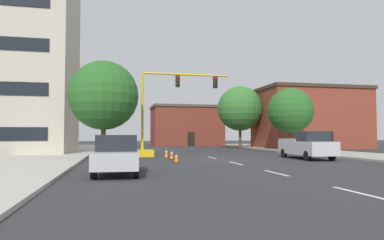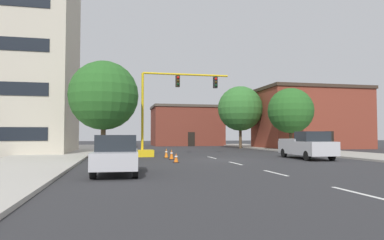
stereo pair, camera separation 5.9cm
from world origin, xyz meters
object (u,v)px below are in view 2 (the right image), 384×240
at_px(traffic_cone_roadside_b, 176,158).
at_px(tree_right_far, 240,109).
at_px(tree_right_mid, 291,111).
at_px(pickup_truck_silver, 307,146).
at_px(traffic_signal_gantry, 155,130).
at_px(traffic_cone_roadside_a, 172,154).
at_px(tree_left_near, 104,96).
at_px(sedan_silver_near_left, 117,154).
at_px(traffic_cone_roadside_c, 166,153).

bearing_deg(traffic_cone_roadside_b, tree_right_far, 60.46).
xyz_separation_m(tree_right_mid, pickup_truck_silver, (-4.54, -10.82, -3.36)).
bearing_deg(traffic_signal_gantry, traffic_cone_roadside_a, -76.68).
relative_size(tree_right_mid, tree_left_near, 0.93).
distance_m(tree_right_mid, pickup_truck_silver, 12.20).
distance_m(tree_left_near, sedan_silver_near_left, 11.32).
height_order(traffic_cone_roadside_a, traffic_cone_roadside_b, traffic_cone_roadside_a).
xyz_separation_m(tree_left_near, traffic_cone_roadside_a, (4.80, -2.08, -4.32)).
xyz_separation_m(tree_left_near, traffic_cone_roadside_c, (4.67, -0.30, -4.31)).
bearing_deg(sedan_silver_near_left, tree_right_mid, 44.82).
height_order(traffic_cone_roadside_a, traffic_cone_roadside_c, traffic_cone_roadside_c).
bearing_deg(sedan_silver_near_left, traffic_signal_gantry, 76.46).
bearing_deg(traffic_cone_roadside_a, pickup_truck_silver, -8.74).
xyz_separation_m(tree_right_mid, tree_right_far, (-2.35, 9.04, 0.87)).
relative_size(traffic_signal_gantry, pickup_truck_silver, 1.47).
xyz_separation_m(traffic_cone_roadside_b, traffic_cone_roadside_c, (0.00, 4.58, 0.06)).
bearing_deg(traffic_cone_roadside_b, tree_left_near, 133.72).
bearing_deg(traffic_cone_roadside_c, traffic_cone_roadside_a, -85.71).
distance_m(traffic_signal_gantry, traffic_cone_roadside_a, 4.10).
bearing_deg(traffic_cone_roadside_c, traffic_signal_gantry, 111.68).
distance_m(sedan_silver_near_left, traffic_cone_roadside_c, 10.95).
bearing_deg(tree_right_mid, traffic_cone_roadside_c, -152.25).
xyz_separation_m(tree_right_far, traffic_cone_roadside_c, (-12.00, -16.59, -4.84)).
bearing_deg(traffic_signal_gantry, tree_right_far, 49.35).
height_order(tree_right_mid, pickup_truck_silver, tree_right_mid).
bearing_deg(tree_left_near, traffic_cone_roadside_b, -46.28).
xyz_separation_m(traffic_signal_gantry, tree_left_near, (-3.96, -1.49, 2.49)).
relative_size(sedan_silver_near_left, traffic_cone_roadside_c, 6.24).
height_order(tree_right_mid, tree_left_near, tree_left_near).
relative_size(traffic_signal_gantry, traffic_cone_roadside_a, 11.07).
relative_size(tree_right_far, sedan_silver_near_left, 1.77).
distance_m(sedan_silver_near_left, traffic_cone_roadside_b, 6.81).
bearing_deg(traffic_cone_roadside_b, traffic_signal_gantry, 96.35).
xyz_separation_m(sedan_silver_near_left, traffic_cone_roadside_a, (3.76, 8.54, -0.53)).
distance_m(tree_right_mid, traffic_cone_roadside_c, 16.70).
relative_size(traffic_cone_roadside_a, traffic_cone_roadside_c, 0.99).
height_order(tree_right_far, traffic_cone_roadside_b, tree_right_far).
bearing_deg(tree_left_near, tree_right_mid, 20.88).
distance_m(pickup_truck_silver, traffic_cone_roadside_c, 10.36).
bearing_deg(traffic_signal_gantry, sedan_silver_near_left, -103.54).
bearing_deg(traffic_cone_roadside_c, tree_right_far, 54.13).
height_order(sedan_silver_near_left, traffic_cone_roadside_a, sedan_silver_near_left).
xyz_separation_m(tree_left_near, pickup_truck_silver, (14.48, -3.56, -3.70)).
relative_size(traffic_signal_gantry, tree_left_near, 1.11).
bearing_deg(traffic_cone_roadside_c, pickup_truck_silver, -18.41).
relative_size(tree_left_near, sedan_silver_near_left, 1.58).
bearing_deg(traffic_cone_roadside_c, traffic_cone_roadside_b, -90.03).
relative_size(traffic_cone_roadside_a, traffic_cone_roadside_b, 1.19).
bearing_deg(pickup_truck_silver, tree_left_near, 166.17).
bearing_deg(pickup_truck_silver, tree_right_far, 83.73).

